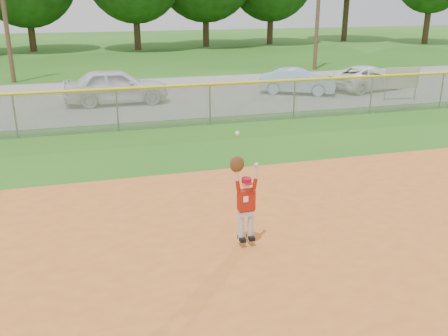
% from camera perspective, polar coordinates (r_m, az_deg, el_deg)
% --- Properties ---
extents(ground, '(120.00, 120.00, 0.00)m').
position_cam_1_polar(ground, '(9.79, 13.37, -9.25)').
color(ground, '#285E15').
rests_on(ground, ground).
extents(parking_strip, '(44.00, 10.00, 0.03)m').
position_cam_1_polar(parking_strip, '(24.27, -5.17, 8.36)').
color(parking_strip, gray).
rests_on(parking_strip, ground).
extents(car_white_a, '(4.48, 1.83, 1.52)m').
position_cam_1_polar(car_white_a, '(22.47, -12.22, 9.14)').
color(car_white_a, silver).
rests_on(car_white_a, parking_strip).
extents(car_blue, '(3.75, 2.85, 1.18)m').
position_cam_1_polar(car_blue, '(24.52, 8.42, 9.79)').
color(car_blue, '#95B8DE').
rests_on(car_blue, parking_strip).
extents(car_white_b, '(4.62, 3.10, 1.18)m').
position_cam_1_polar(car_white_b, '(26.34, 16.20, 9.88)').
color(car_white_b, white).
rests_on(car_white_b, parking_strip).
extents(sponsor_sign, '(1.68, 0.17, 1.50)m').
position_cam_1_polar(sponsor_sign, '(23.99, 19.65, 9.57)').
color(sponsor_sign, gray).
rests_on(sponsor_sign, ground).
extents(outfield_fence, '(40.06, 0.10, 1.55)m').
position_cam_1_polar(outfield_fence, '(18.35, -1.62, 7.64)').
color(outfield_fence, gray).
rests_on(outfield_fence, ground).
extents(ballplayer, '(0.56, 0.24, 2.15)m').
position_cam_1_polar(ballplayer, '(9.25, 2.39, -3.54)').
color(ballplayer, silver).
rests_on(ballplayer, ground).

